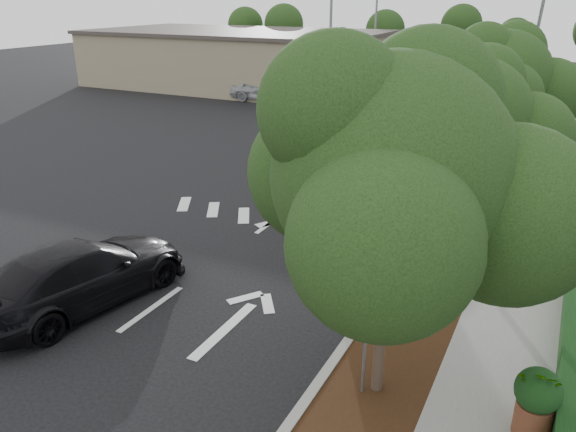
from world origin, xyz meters
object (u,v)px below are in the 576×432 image
Objects in this scene: red_jeep at (367,206)px; silver_suv_ahead at (382,189)px; speed_hump_sign at (366,330)px; black_suv_oncoming at (82,273)px.

silver_suv_ahead is at bearing 88.48° from red_jeep.
silver_suv_ahead is 2.34× the size of speed_hump_sign.
speed_hump_sign is (6.98, -0.26, 0.66)m from black_suv_oncoming.
speed_hump_sign reaches higher than silver_suv_ahead.
speed_hump_sign is at bearing -80.45° from red_jeep.
silver_suv_ahead is 9.83m from speed_hump_sign.
red_jeep is at bearing -114.74° from black_suv_oncoming.
red_jeep is 2.53m from silver_suv_ahead.
silver_suv_ahead is 0.92× the size of black_suv_oncoming.
red_jeep reaches higher than black_suv_oncoming.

